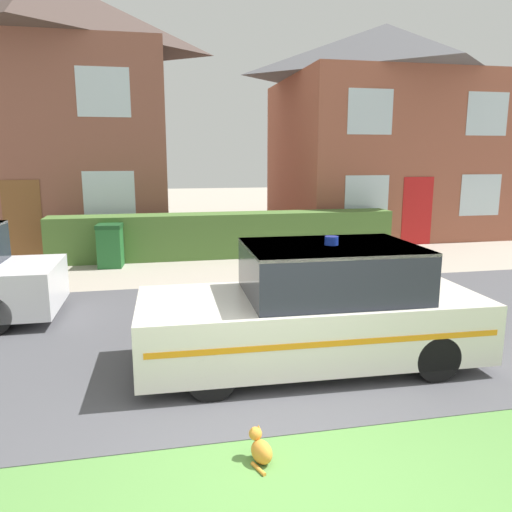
{
  "coord_description": "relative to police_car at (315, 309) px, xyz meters",
  "views": [
    {
      "loc": [
        -1.07,
        -3.6,
        2.72
      ],
      "look_at": [
        0.63,
        4.56,
        1.05
      ],
      "focal_mm": 35.0,
      "sensor_mm": 36.0,
      "label": 1
    }
  ],
  "objects": [
    {
      "name": "ground_plane",
      "position": [
        -0.98,
        -2.39,
        -0.75
      ],
      "size": [
        80.0,
        80.0,
        0.0
      ],
      "primitive_type": "plane",
      "color": "#A89E8E"
    },
    {
      "name": "lawn_verge",
      "position": [
        -0.98,
        -2.48,
        -0.75
      ],
      "size": [
        28.0,
        1.66,
        0.01
      ],
      "primitive_type": "cube",
      "color": "#568C42",
      "rests_on": "ground"
    },
    {
      "name": "road_strip",
      "position": [
        -0.98,
        1.34,
        -0.75
      ],
      "size": [
        28.0,
        6.0,
        0.01
      ],
      "primitive_type": "cube",
      "color": "#4C4C51",
      "rests_on": "ground"
    },
    {
      "name": "house_left",
      "position": [
        -5.19,
        11.3,
        3.44
      ],
      "size": [
        7.55,
        5.81,
        8.22
      ],
      "color": "brown",
      "rests_on": "ground"
    },
    {
      "name": "cat",
      "position": [
        -1.18,
        -2.01,
        -0.63
      ],
      "size": [
        0.24,
        0.37,
        0.31
      ],
      "rotation": [
        0.0,
        0.0,
        1.94
      ],
      "color": "orange",
      "rests_on": "ground"
    },
    {
      "name": "garden_hedge",
      "position": [
        -0.07,
        7.43,
        -0.15
      ],
      "size": [
        9.36,
        0.87,
        1.2
      ],
      "primitive_type": "cube",
      "color": "#4C7233",
      "rests_on": "ground"
    },
    {
      "name": "police_car",
      "position": [
        0.0,
        0.0,
        0.0
      ],
      "size": [
        4.48,
        1.89,
        1.7
      ],
      "rotation": [
        0.0,
        0.0,
        3.12
      ],
      "color": "black",
      "rests_on": "road_strip"
    },
    {
      "name": "wheelie_bin",
      "position": [
        -3.11,
        6.7,
        -0.21
      ],
      "size": [
        0.65,
        0.66,
        1.08
      ],
      "rotation": [
        0.0,
        0.0,
        -0.09
      ],
      "color": "#23662D",
      "rests_on": "ground"
    },
    {
      "name": "house_right",
      "position": [
        6.24,
        11.36,
        2.96
      ],
      "size": [
        7.37,
        6.81,
        7.28
      ],
      "color": "#93513D",
      "rests_on": "ground"
    }
  ]
}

